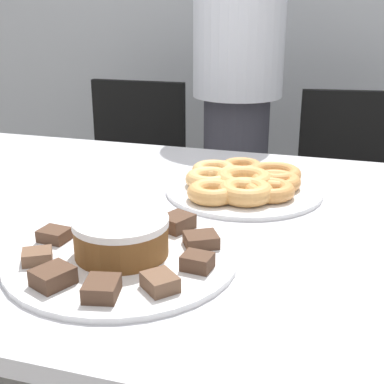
{
  "coord_description": "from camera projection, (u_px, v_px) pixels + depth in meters",
  "views": [
    {
      "loc": [
        0.27,
        -0.96,
        1.17
      ],
      "look_at": [
        -0.01,
        -0.03,
        0.82
      ],
      "focal_mm": 50.0,
      "sensor_mm": 36.0,
      "label": 1
    }
  ],
  "objects": [
    {
      "name": "lamington_0",
      "position": [
        160.0,
        282.0,
        0.78
      ],
      "size": [
        0.07,
        0.07,
        0.02
      ],
      "rotation": [
        0.0,
        0.0,
        5.55
      ],
      "color": "brown",
      "rests_on": "plate_cake"
    },
    {
      "name": "plate_donuts",
      "position": [
        244.0,
        190.0,
        1.21
      ],
      "size": [
        0.35,
        0.35,
        0.01
      ],
      "color": "white",
      "rests_on": "table"
    },
    {
      "name": "frosted_cake",
      "position": [
        121.0,
        236.0,
        0.88
      ],
      "size": [
        0.16,
        0.16,
        0.06
      ],
      "color": "brown",
      "rests_on": "plate_cake"
    },
    {
      "name": "donut_8",
      "position": [
        274.0,
        174.0,
        1.26
      ],
      "size": [
        0.13,
        0.13,
        0.03
      ],
      "color": "#D18E4C",
      "rests_on": "plate_donuts"
    },
    {
      "name": "lamington_7",
      "position": [
        37.0,
        256.0,
        0.86
      ],
      "size": [
        0.06,
        0.06,
        0.02
      ],
      "rotation": [
        0.0,
        0.0,
        9.94
      ],
      "color": "brown",
      "rests_on": "plate_cake"
    },
    {
      "name": "lamington_2",
      "position": [
        201.0,
        240.0,
        0.92
      ],
      "size": [
        0.07,
        0.07,
        0.02
      ],
      "rotation": [
        0.0,
        0.0,
        6.8
      ],
      "color": "#513828",
      "rests_on": "plate_cake"
    },
    {
      "name": "table",
      "position": [
        200.0,
        251.0,
        1.1
      ],
      "size": [
        1.81,
        1.01,
        0.76
      ],
      "color": "silver",
      "rests_on": "ground_plane"
    },
    {
      "name": "lamington_3",
      "position": [
        177.0,
        222.0,
        0.99
      ],
      "size": [
        0.07,
        0.07,
        0.03
      ],
      "rotation": [
        0.0,
        0.0,
        7.43
      ],
      "color": "#513828",
      "rests_on": "plate_cake"
    },
    {
      "name": "donut_5",
      "position": [
        246.0,
        192.0,
        1.13
      ],
      "size": [
        0.12,
        0.12,
        0.04
      ],
      "color": "tan",
      "rests_on": "plate_donuts"
    },
    {
      "name": "person_standing",
      "position": [
        238.0,
        80.0,
        1.88
      ],
      "size": [
        0.32,
        0.32,
        1.71
      ],
      "color": "#383842",
      "rests_on": "ground_plane"
    },
    {
      "name": "donut_7",
      "position": [
        276.0,
        181.0,
        1.21
      ],
      "size": [
        0.11,
        0.11,
        0.03
      ],
      "color": "#D18E4C",
      "rests_on": "plate_donuts"
    },
    {
      "name": "plate_cake",
      "position": [
        122.0,
        256.0,
        0.9
      ],
      "size": [
        0.39,
        0.39,
        0.01
      ],
      "color": "white",
      "rests_on": "table"
    },
    {
      "name": "office_chair_right",
      "position": [
        351.0,
        224.0,
        1.94
      ],
      "size": [
        0.5,
        0.5,
        0.87
      ],
      "rotation": [
        0.0,
        0.0,
        0.14
      ],
      "color": "black",
      "rests_on": "ground_plane"
    },
    {
      "name": "lamington_8",
      "position": [
        53.0,
        277.0,
        0.79
      ],
      "size": [
        0.07,
        0.07,
        0.03
      ],
      "rotation": [
        0.0,
        0.0,
        10.57
      ],
      "color": "#513828",
      "rests_on": "plate_cake"
    },
    {
      "name": "donut_3",
      "position": [
        209.0,
        179.0,
        1.22
      ],
      "size": [
        0.11,
        0.11,
        0.03
      ],
      "color": "#E5AD66",
      "rests_on": "plate_donuts"
    },
    {
      "name": "donut_0",
      "position": [
        244.0,
        180.0,
        1.2
      ],
      "size": [
        0.13,
        0.13,
        0.04
      ],
      "color": "tan",
      "rests_on": "plate_donuts"
    },
    {
      "name": "donut_4",
      "position": [
        212.0,
        192.0,
        1.13
      ],
      "size": [
        0.11,
        0.11,
        0.04
      ],
      "color": "tan",
      "rests_on": "plate_donuts"
    },
    {
      "name": "lamington_9",
      "position": [
        102.0,
        288.0,
        0.76
      ],
      "size": [
        0.06,
        0.06,
        0.02
      ],
      "rotation": [
        0.0,
        0.0,
        11.2
      ],
      "color": "#513828",
      "rests_on": "plate_cake"
    },
    {
      "name": "office_chair_left",
      "position": [
        128.0,
        200.0,
        2.18
      ],
      "size": [
        0.45,
        0.45,
        0.87
      ],
      "rotation": [
        0.0,
        0.0,
        0.02
      ],
      "color": "black",
      "rests_on": "ground_plane"
    },
    {
      "name": "donut_1",
      "position": [
        242.0,
        167.0,
        1.31
      ],
      "size": [
        0.1,
        0.1,
        0.03
      ],
      "color": "#D18E4C",
      "rests_on": "plate_donuts"
    },
    {
      "name": "donut_2",
      "position": [
        214.0,
        170.0,
        1.28
      ],
      "size": [
        0.11,
        0.11,
        0.03
      ],
      "color": "#E5AD66",
      "rests_on": "plate_donuts"
    },
    {
      "name": "donut_6",
      "position": [
        269.0,
        190.0,
        1.15
      ],
      "size": [
        0.11,
        0.11,
        0.03
      ],
      "color": "#D18E4C",
      "rests_on": "plate_donuts"
    },
    {
      "name": "lamington_1",
      "position": [
        197.0,
        262.0,
        0.84
      ],
      "size": [
        0.05,
        0.04,
        0.02
      ],
      "rotation": [
        0.0,
        0.0,
        6.17
      ],
      "color": "#513828",
      "rests_on": "plate_cake"
    },
    {
      "name": "lamington_5",
      "position": [
        92.0,
        221.0,
        1.0
      ],
      "size": [
        0.06,
        0.06,
        0.02
      ],
      "rotation": [
        0.0,
        0.0,
        8.69
      ],
      "color": "#513828",
      "rests_on": "plate_cake"
    },
    {
      "name": "lamington_6",
      "position": [
        54.0,
        235.0,
        0.94
      ],
      "size": [
        0.05,
        0.05,
        0.02
      ],
      "rotation": [
        0.0,
        0.0,
        9.32
      ],
      "color": "#513828",
      "rests_on": "plate_cake"
    },
    {
      "name": "lamington_4",
      "position": [
        137.0,
        217.0,
        1.02
      ],
      "size": [
        0.05,
        0.05,
        0.02
      ],
      "rotation": [
        0.0,
        0.0,
        8.06
      ],
      "color": "#513828",
      "rests_on": "plate_cake"
    }
  ]
}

